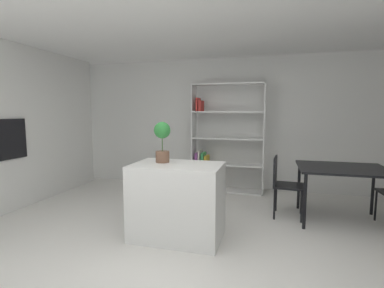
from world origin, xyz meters
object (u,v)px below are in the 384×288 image
object	(u,v)px
built_in_oven	(9,139)
open_bookshelf	(222,142)
dining_chair_island_side	(282,180)
potted_plant_on_island	(162,139)
dining_table	(342,172)
kitchen_island	(177,201)

from	to	relation	value
built_in_oven	open_bookshelf	bearing A→B (deg)	35.24
dining_chair_island_side	potted_plant_on_island	bearing A→B (deg)	128.98
dining_table	dining_chair_island_side	bearing A→B (deg)	179.49
potted_plant_on_island	open_bookshelf	bearing A→B (deg)	79.68
open_bookshelf	dining_table	world-z (taller)	open_bookshelf
built_in_oven	dining_table	distance (m)	4.92
kitchen_island	built_in_oven	bearing A→B (deg)	176.35
kitchen_island	open_bookshelf	bearing A→B (deg)	85.56
potted_plant_on_island	dining_chair_island_side	bearing A→B (deg)	34.60
potted_plant_on_island	dining_chair_island_side	world-z (taller)	potted_plant_on_island
dining_table	dining_chair_island_side	world-z (taller)	dining_chair_island_side
kitchen_island	open_bookshelf	world-z (taller)	open_bookshelf
built_in_oven	dining_table	bearing A→B (deg)	10.85
kitchen_island	potted_plant_on_island	distance (m)	0.79
built_in_oven	kitchen_island	world-z (taller)	built_in_oven
dining_table	dining_chair_island_side	size ratio (longest dim) A/B	1.31
potted_plant_on_island	dining_chair_island_side	size ratio (longest dim) A/B	0.57
dining_chair_island_side	open_bookshelf	bearing A→B (deg)	48.36
dining_table	dining_chair_island_side	xyz separation A→B (m)	(-0.80, 0.01, -0.17)
dining_table	dining_chair_island_side	distance (m)	0.81
potted_plant_on_island	dining_table	bearing A→B (deg)	24.05
built_in_oven	dining_chair_island_side	size ratio (longest dim) A/B	0.69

